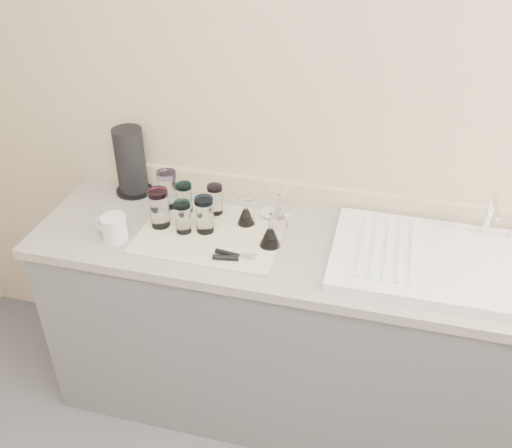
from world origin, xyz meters
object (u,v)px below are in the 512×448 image
(tumbler_lavender, at_px, (204,215))
(white_mug, at_px, (114,228))
(tumbler_purple, at_px, (215,199))
(sink_unit, at_px, (447,262))
(tumbler_teal, at_px, (168,189))
(tumbler_blue, at_px, (183,217))
(goblet_back_right, at_px, (279,215))
(paper_towel_roll, at_px, (131,162))
(goblet_front_right, at_px, (270,234))
(tumbler_cyan, at_px, (185,198))
(can_opener, at_px, (235,257))
(goblet_back_left, at_px, (246,214))
(tumbler_magenta, at_px, (159,208))

(tumbler_lavender, xyz_separation_m, white_mug, (-0.33, -0.13, -0.03))
(tumbler_purple, bearing_deg, tumbler_lavender, -89.65)
(sink_unit, height_order, tumbler_teal, sink_unit)
(tumbler_blue, distance_m, goblet_back_right, 0.38)
(white_mug, distance_m, paper_towel_roll, 0.37)
(goblet_front_right, xyz_separation_m, paper_towel_roll, (-0.67, 0.25, 0.09))
(tumbler_cyan, bearing_deg, tumbler_teal, 164.16)
(sink_unit, distance_m, paper_towel_roll, 1.34)
(tumbler_teal, xyz_separation_m, tumbler_cyan, (0.08, -0.02, -0.02))
(sink_unit, distance_m, can_opener, 0.77)
(goblet_back_right, distance_m, goblet_front_right, 0.14)
(goblet_back_left, relative_size, goblet_back_right, 0.90)
(sink_unit, xyz_separation_m, tumbler_cyan, (-1.04, 0.10, 0.05))
(tumbler_blue, bearing_deg, goblet_front_right, -0.83)
(goblet_back_left, bearing_deg, tumbler_lavender, -147.04)
(white_mug, bearing_deg, tumbler_cyan, 50.28)
(goblet_back_right, bearing_deg, sink_unit, -8.63)
(tumbler_lavender, relative_size, goblet_back_right, 1.03)
(goblet_front_right, bearing_deg, tumbler_teal, 160.70)
(tumbler_cyan, height_order, can_opener, tumbler_cyan)
(sink_unit, relative_size, tumbler_blue, 6.29)
(sink_unit, xyz_separation_m, goblet_front_right, (-0.65, -0.04, 0.04))
(sink_unit, distance_m, goblet_back_left, 0.78)
(goblet_back_left, xyz_separation_m, can_opener, (0.02, -0.24, -0.03))
(tumbler_blue, xyz_separation_m, goblet_front_right, (0.35, -0.01, -0.02))
(tumbler_purple, height_order, paper_towel_roll, paper_towel_roll)
(tumbler_blue, xyz_separation_m, can_opener, (0.24, -0.12, -0.06))
(white_mug, bearing_deg, tumbler_blue, 22.90)
(tumbler_lavender, bearing_deg, goblet_back_right, 22.61)
(tumbler_lavender, bearing_deg, goblet_front_right, -6.27)
(paper_towel_roll, bearing_deg, goblet_back_left, -13.37)
(sink_unit, relative_size, can_opener, 5.13)
(goblet_back_right, height_order, white_mug, goblet_back_right)
(sink_unit, relative_size, tumbler_purple, 6.48)
(tumbler_magenta, height_order, goblet_back_left, tumbler_magenta)
(goblet_back_right, bearing_deg, tumbler_cyan, 179.80)
(tumbler_magenta, bearing_deg, paper_towel_roll, 133.86)
(can_opener, bearing_deg, sink_unit, 12.25)
(goblet_back_left, bearing_deg, tumbler_purple, 163.07)
(tumbler_teal, xyz_separation_m, paper_towel_roll, (-0.20, 0.08, 0.06))
(tumbler_teal, bearing_deg, tumbler_purple, -0.67)
(tumbler_cyan, xyz_separation_m, tumbler_blue, (0.04, -0.14, 0.00))
(tumbler_teal, height_order, white_mug, tumbler_teal)
(sink_unit, height_order, goblet_front_right, sink_unit)
(tumbler_magenta, relative_size, white_mug, 1.11)
(goblet_back_left, distance_m, paper_towel_roll, 0.57)
(tumbler_teal, xyz_separation_m, tumbler_magenta, (0.02, -0.14, -0.00))
(goblet_back_left, distance_m, goblet_front_right, 0.18)
(tumbler_teal, distance_m, goblet_back_left, 0.35)
(tumbler_teal, relative_size, goblet_back_left, 1.24)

